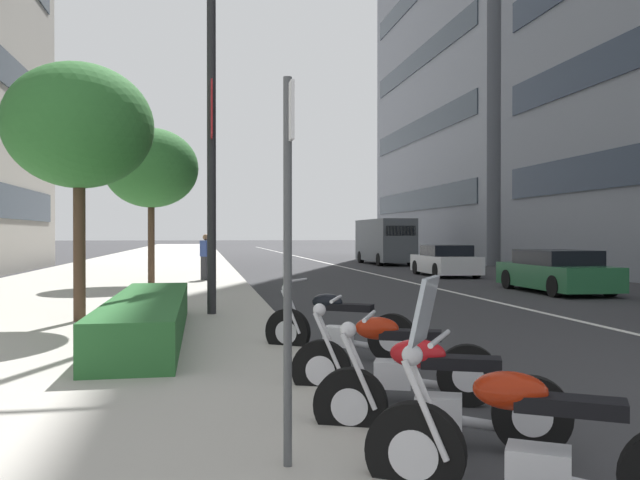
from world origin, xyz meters
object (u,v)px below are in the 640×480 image
Objects in this scene: motorcycle_nearest_camera at (532,448)px; parking_sign_by_curb at (288,234)px; delivery_van_ahead at (385,240)px; car_approaching_light at (445,261)px; street_tree_by_lamp_post at (79,127)px; motorcycle_under_tarp at (436,398)px; car_lead_in_lane at (556,272)px; street_lamp_with_banners at (226,48)px; street_tree_mid_sidewalk at (151,168)px; motorcycle_mid_row at (337,329)px; motorcycle_second_in_row at (391,363)px; pedestrian_on_plaza at (206,257)px.

parking_sign_by_curb is at bearing 2.09° from motorcycle_nearest_camera.
motorcycle_nearest_camera is at bearing 164.64° from delivery_van_ahead.
street_tree_by_lamp_post is (-13.66, 12.41, 3.14)m from car_approaching_light.
motorcycle_under_tarp is 0.46× the size of car_approaching_light.
car_lead_in_lane is (14.64, -8.61, 0.18)m from motorcycle_nearest_camera.
street_tree_by_lamp_post reaches higher than car_approaching_light.
motorcycle_under_tarp is 0.32× the size of delivery_van_ahead.
car_approaching_light is at bearing -23.58° from parking_sign_by_curb.
street_lamp_with_banners is (8.98, 0.10, 3.80)m from parking_sign_by_curb.
motorcycle_nearest_camera is 0.41× the size of street_tree_by_lamp_post.
delivery_van_ahead is (11.14, -0.49, 0.80)m from car_approaching_light.
delivery_van_ahead reaches higher than motorcycle_under_tarp.
street_tree_mid_sidewalk reaches higher than parking_sign_by_curb.
car_approaching_light is (22.71, -8.16, 0.18)m from motorcycle_nearest_camera.
motorcycle_under_tarp is at bearing -54.59° from motorcycle_nearest_camera.
street_tree_by_lamp_post is at bearing 114.71° from car_lead_in_lane.
motorcycle_under_tarp is 0.44× the size of car_lead_in_lane.
street_tree_by_lamp_post reaches higher than motorcycle_nearest_camera.
car_approaching_light is (17.36, -8.28, 0.19)m from motorcycle_mid_row.
motorcycle_mid_row is 0.21× the size of street_lamp_with_banners.
delivery_van_ahead is 34.57m from parking_sign_by_curb.
street_tree_by_lamp_post is (8.27, 2.84, 2.00)m from parking_sign_by_curb.
parking_sign_by_curb is 0.57× the size of street_tree_by_lamp_post.
motorcycle_nearest_camera is 0.43× the size of car_lead_in_lane.
motorcycle_second_in_row is 0.76× the size of parking_sign_by_curb.
motorcycle_nearest_camera is 1.19× the size of pedestrian_on_plaza.
pedestrian_on_plaza is (14.60, 1.75, 0.54)m from motorcycle_mid_row.
car_approaching_light is 0.46× the size of street_lamp_with_banners.
motorcycle_nearest_camera is 0.21× the size of street_lamp_with_banners.
car_lead_in_lane is 14.37m from street_tree_by_lamp_post.
street_lamp_with_banners is (-24.09, 10.16, 4.15)m from delivery_van_ahead.
pedestrian_on_plaza is (-13.90, 10.52, -0.45)m from delivery_van_ahead.
street_tree_by_lamp_post is at bearing -34.86° from motorcycle_second_in_row.
parking_sign_by_curb is at bearing 145.34° from car_lead_in_lane.
pedestrian_on_plaza is at bearing -51.04° from street_tree_mid_sidewalk.
motorcycle_nearest_camera is 19.19m from street_tree_mid_sidewalk.
street_tree_by_lamp_post is (9.05, 4.25, 3.32)m from motorcycle_nearest_camera.
motorcycle_mid_row is 0.43× the size of car_lead_in_lane.
street_tree_by_lamp_post is (-24.80, 12.90, 2.34)m from delivery_van_ahead.
street_lamp_with_banners is 1.83× the size of street_tree_mid_sidewalk.
street_tree_mid_sidewalk is at bearing -174.29° from pedestrian_on_plaza.
street_tree_mid_sidewalk is (15.62, 3.60, 3.53)m from motorcycle_second_in_row.
street_tree_mid_sidewalk is (-4.20, 11.82, 3.32)m from car_approaching_light.
motorcycle_under_tarp is 0.21× the size of street_lamp_with_banners.
parking_sign_by_curb is 1.66× the size of pedestrian_on_plaza.
motorcycle_second_in_row is (2.89, 0.05, -0.03)m from motorcycle_nearest_camera.
motorcycle_under_tarp is at bearing -151.53° from street_tree_by_lamp_post.
motorcycle_second_in_row is at bearing -69.51° from motorcycle_under_tarp.
delivery_van_ahead is (30.97, -8.70, 1.00)m from motorcycle_second_in_row.
delivery_van_ahead is at bearing -74.54° from motorcycle_mid_row.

